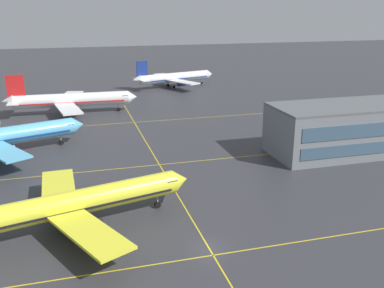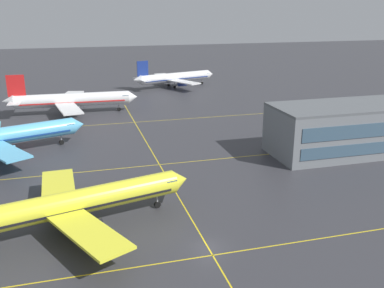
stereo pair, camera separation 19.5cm
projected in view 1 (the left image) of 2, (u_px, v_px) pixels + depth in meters
The scene contains 5 objects.
ground_plane at pixel (208, 247), 56.77m from camera, with size 600.00×600.00×0.00m, color #333338.
airliner_front_gate at pixel (75, 203), 60.70m from camera, with size 35.47×30.18×11.14m.
airliner_third_row at pixel (71, 100), 125.76m from camera, with size 38.34×33.11×11.93m.
airliner_far_left_stand at pixel (174, 78), 167.35m from camera, with size 34.73×29.60×10.95m.
taxiway_markings at pixel (159, 165), 86.25m from camera, with size 163.33×112.74×0.01m.
Camera 1 is at (-15.57, -47.44, 30.34)m, focal length 40.33 mm.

